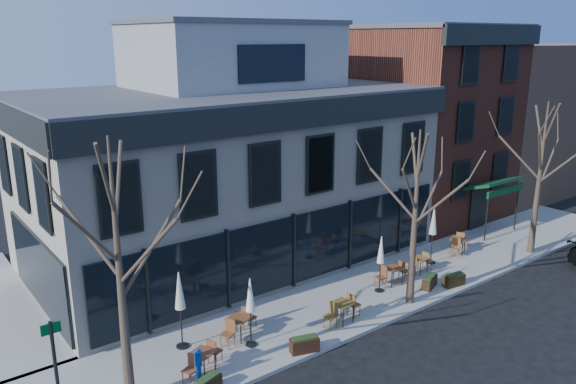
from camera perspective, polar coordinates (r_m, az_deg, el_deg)
ground at (r=24.37m, az=0.43°, el=-10.05°), size 120.00×120.00×0.00m
sidewalk_front at (r=24.91m, az=9.53°, el=-9.51°), size 33.50×4.70×0.15m
corner_building at (r=26.84m, az=-6.06°, el=2.97°), size 18.39×10.39×11.10m
red_brick_building at (r=34.98m, az=12.49°, el=7.15°), size 8.20×11.78×11.18m
bg_building at (r=43.66m, az=20.06°, el=7.35°), size 12.00×12.00×10.00m
tree_corner at (r=16.28m, az=-16.69°, el=-7.87°), size 3.93×3.98×7.92m
tree_mid at (r=22.32m, az=12.80°, el=-2.43°), size 3.50×3.55×7.04m
tree_right at (r=29.54m, az=24.20°, el=1.43°), size 3.72×3.77×7.48m
sign_pole at (r=16.52m, az=-22.48°, el=-16.57°), size 0.50×0.10×3.40m
call_box at (r=18.23m, az=-9.11°, el=-16.95°), size 0.25×0.24×1.22m
cafe_set_0 at (r=18.80m, az=-8.66°, el=-16.50°), size 1.75×1.06×0.91m
cafe_set_1 at (r=20.52m, az=-5.03°, el=-13.32°), size 1.86×1.13×0.97m
cafe_set_2 at (r=21.56m, az=5.53°, el=-11.83°), size 1.87×0.82×0.96m
cafe_set_3 at (r=24.90m, az=10.59°, el=-8.15°), size 1.83×0.81×0.95m
cafe_set_4 at (r=26.36m, az=13.20°, el=-7.05°), size 1.62×0.67×0.85m
cafe_set_5 at (r=29.09m, az=16.88°, el=-5.07°), size 1.77×1.12×0.92m
umbrella_0 at (r=19.57m, az=-10.95°, el=-10.20°), size 0.45×0.45×2.80m
umbrella_1 at (r=19.45m, az=-3.86°, el=-10.75°), size 0.40×0.40×2.52m
umbrella_3 at (r=23.67m, az=9.42°, el=-6.11°), size 0.39×0.39×2.45m
umbrella_4 at (r=27.01m, az=14.55°, el=-3.16°), size 0.44×0.44×2.77m
planter_1 at (r=19.78m, az=1.69°, el=-15.20°), size 1.06×0.67×0.55m
planter_2 at (r=25.01m, az=14.19°, el=-8.82°), size 1.04×0.71×0.54m
planter_3 at (r=25.45m, az=16.51°, el=-8.54°), size 1.03×0.54×0.55m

